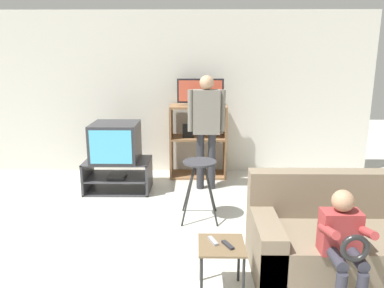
# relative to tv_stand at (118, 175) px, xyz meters

# --- Properties ---
(wall_back) EXTENTS (6.40, 0.06, 2.60)m
(wall_back) POSITION_rel_tv_stand_xyz_m (0.77, 0.98, 1.08)
(wall_back) COLOR silver
(wall_back) RESTS_ON ground_plane
(tv_stand) EXTENTS (0.93, 0.58, 0.45)m
(tv_stand) POSITION_rel_tv_stand_xyz_m (0.00, 0.00, 0.00)
(tv_stand) COLOR #38383D
(tv_stand) RESTS_ON ground_plane
(television_main) EXTENTS (0.65, 0.63, 0.54)m
(television_main) POSITION_rel_tv_stand_xyz_m (-0.02, -0.00, 0.50)
(television_main) COLOR #2D2D33
(television_main) RESTS_ON tv_stand
(media_shelf) EXTENTS (0.89, 0.46, 1.15)m
(media_shelf) POSITION_rel_tv_stand_xyz_m (1.16, 0.67, 0.36)
(media_shelf) COLOR #8E6642
(media_shelf) RESTS_ON ground_plane
(television_flat) EXTENTS (0.72, 0.20, 0.41)m
(television_flat) POSITION_rel_tv_stand_xyz_m (1.19, 0.67, 1.12)
(television_flat) COLOR black
(television_flat) RESTS_ON media_shelf
(folding_stool) EXTENTS (0.44, 0.46, 0.72)m
(folding_stool) POSITION_rel_tv_stand_xyz_m (1.17, -0.94, 0.37)
(folding_stool) COLOR black
(folding_stool) RESTS_ON ground_plane
(snack_table) EXTENTS (0.38, 0.38, 0.44)m
(snack_table) POSITION_rel_tv_stand_xyz_m (1.34, -2.38, 0.15)
(snack_table) COLOR brown
(snack_table) RESTS_ON ground_plane
(remote_control_black) EXTENTS (0.10, 0.14, 0.02)m
(remote_control_black) POSITION_rel_tv_stand_xyz_m (1.39, -2.41, 0.23)
(remote_control_black) COLOR #232328
(remote_control_black) RESTS_ON snack_table
(remote_control_white) EXTENTS (0.09, 0.15, 0.02)m
(remote_control_white) POSITION_rel_tv_stand_xyz_m (1.27, -2.35, 0.23)
(remote_control_white) COLOR gray
(remote_control_white) RESTS_ON snack_table
(couch) EXTENTS (1.86, 0.87, 0.86)m
(couch) POSITION_rel_tv_stand_xyz_m (2.56, -2.03, 0.07)
(couch) COLOR #756651
(couch) RESTS_ON ground_plane
(person_standing_adult) EXTENTS (0.53, 0.20, 1.65)m
(person_standing_adult) POSITION_rel_tv_stand_xyz_m (1.27, 0.09, 0.78)
(person_standing_adult) COLOR #2D2D33
(person_standing_adult) RESTS_ON ground_plane
(person_seated_child) EXTENTS (0.33, 0.43, 0.94)m
(person_seated_child) POSITION_rel_tv_stand_xyz_m (2.25, -2.54, 0.34)
(person_seated_child) COLOR #2D2D38
(person_seated_child) RESTS_ON ground_plane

